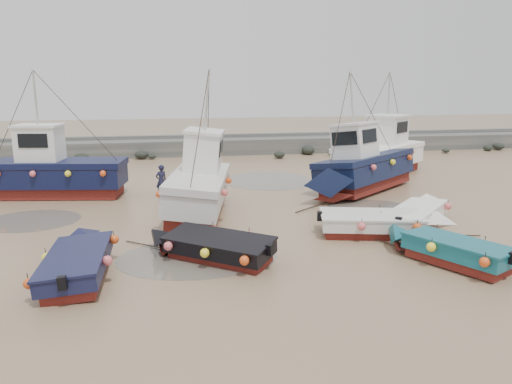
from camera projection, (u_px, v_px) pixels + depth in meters
ground at (261, 241)px, 18.37m from camera, size 120.00×120.00×0.00m
seawall at (209, 147)px, 39.34m from camera, size 60.00×4.92×1.50m
puddle_a at (198, 257)px, 16.67m from camera, size 5.40×5.40×0.01m
puddle_b at (371, 209)px, 22.78m from camera, size 4.07×4.07×0.01m
puddle_c at (31, 221)px, 20.96m from camera, size 4.00×4.00×0.01m
puddle_d at (268, 180)px, 29.33m from camera, size 5.26×5.26×0.01m
dinghy_1 at (80, 258)px, 15.03m from camera, size 2.22×6.18×1.43m
dinghy_2 at (447, 246)px, 16.08m from camera, size 3.31×5.15×1.43m
dinghy_3 at (419, 213)px, 20.12m from camera, size 4.89×4.87×1.43m
dinghy_4 at (210, 243)px, 16.40m from camera, size 5.04×4.18×1.43m
dinghy_5 at (381, 221)px, 18.91m from camera, size 6.07×2.90×1.43m
cabin_boat_0 at (47, 170)px, 24.98m from camera, size 9.55×3.54×6.22m
cabin_boat_1 at (198, 182)px, 22.14m from camera, size 3.73×9.57×6.22m
cabin_boat_2 at (362, 167)px, 26.08m from camera, size 8.49×7.20×6.22m
cabin_boat_3 at (384, 152)px, 31.35m from camera, size 8.74×7.36×6.22m
person at (162, 197)px, 25.22m from camera, size 0.71×0.61×1.65m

